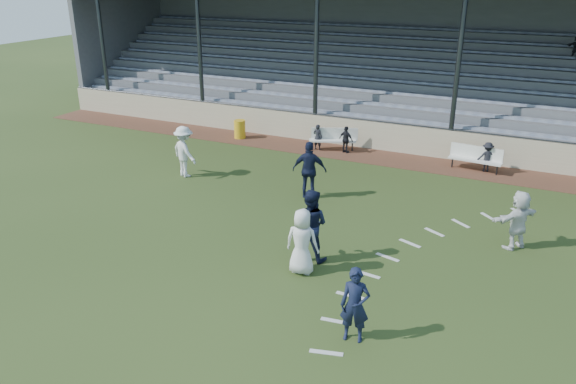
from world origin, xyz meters
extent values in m
plane|color=#2B3B18|center=(0.00, 0.00, 0.00)|extent=(90.00, 90.00, 0.00)
cube|color=#4F2C1F|center=(0.00, 10.50, 0.01)|extent=(34.00, 2.00, 0.02)
cube|color=#BEB192|center=(0.00, 11.55, 0.60)|extent=(34.00, 0.18, 1.20)
cube|color=silver|center=(-1.69, 10.52, 0.45)|extent=(2.01, 1.11, 0.06)
cube|color=silver|center=(-1.69, 10.74, 0.70)|extent=(1.88, 0.80, 0.54)
cylinder|color=#2C2F33|center=(-2.48, 10.20, 0.22)|extent=(0.06, 0.06, 0.40)
cylinder|color=#2C2F33|center=(-0.90, 10.83, 0.22)|extent=(0.06, 0.06, 0.40)
cube|color=silver|center=(4.21, 10.43, 0.45)|extent=(2.03, 0.61, 0.06)
cube|color=silver|center=(4.21, 10.65, 0.70)|extent=(1.99, 0.28, 0.54)
cylinder|color=#2C2F33|center=(3.36, 10.52, 0.22)|extent=(0.06, 0.06, 0.40)
cylinder|color=#2C2F33|center=(5.05, 10.33, 0.22)|extent=(0.06, 0.06, 0.40)
cylinder|color=gold|center=(-6.24, 10.46, 0.43)|extent=(0.52, 0.52, 0.83)
sphere|color=#C3590B|center=(1.35, 0.78, 0.11)|extent=(0.23, 0.23, 0.23)
imported|color=silver|center=(1.33, 0.53, 0.88)|extent=(0.92, 0.66, 1.76)
imported|color=#121832|center=(3.48, -1.57, 0.85)|extent=(0.69, 0.52, 1.69)
imported|color=#121832|center=(1.23, 1.31, 1.00)|extent=(0.99, 0.78, 2.00)
imported|color=silver|center=(-5.58, 5.23, 0.97)|extent=(1.43, 1.15, 1.93)
imported|color=#121832|center=(-0.53, 5.31, 0.99)|extent=(1.24, 0.75, 1.98)
imported|color=silver|center=(6.20, 4.37, 0.86)|extent=(1.39, 1.55, 1.71)
imported|color=black|center=(-2.33, 10.38, 0.58)|extent=(0.41, 0.27, 1.11)
imported|color=black|center=(-1.07, 10.47, 0.59)|extent=(0.72, 0.45, 1.15)
imported|color=black|center=(4.62, 10.60, 0.60)|extent=(0.85, 0.66, 1.16)
cube|color=slate|center=(0.00, 12.10, 0.60)|extent=(34.00, 0.80, 1.20)
cube|color=gray|center=(0.00, 12.20, 1.25)|extent=(33.00, 0.28, 0.10)
cube|color=slate|center=(0.00, 12.90, 0.80)|extent=(34.00, 0.80, 1.60)
cube|color=gray|center=(0.00, 13.00, 1.65)|extent=(33.00, 0.28, 0.10)
cube|color=slate|center=(0.00, 13.70, 1.00)|extent=(34.00, 0.80, 2.00)
cube|color=gray|center=(0.00, 13.80, 2.05)|extent=(33.00, 0.28, 0.10)
cube|color=slate|center=(0.00, 14.50, 1.20)|extent=(34.00, 0.80, 2.40)
cube|color=gray|center=(0.00, 14.60, 2.45)|extent=(33.00, 0.28, 0.10)
cube|color=slate|center=(0.00, 15.30, 1.40)|extent=(34.00, 0.80, 2.80)
cube|color=gray|center=(0.00, 15.40, 2.85)|extent=(33.00, 0.28, 0.10)
cube|color=slate|center=(0.00, 16.10, 1.60)|extent=(34.00, 0.80, 3.20)
cube|color=gray|center=(0.00, 16.20, 3.25)|extent=(33.00, 0.28, 0.10)
cube|color=slate|center=(0.00, 16.90, 1.80)|extent=(34.00, 0.80, 3.60)
cube|color=gray|center=(0.00, 17.00, 3.65)|extent=(33.00, 0.28, 0.10)
cube|color=slate|center=(0.00, 17.70, 2.00)|extent=(34.00, 0.80, 4.00)
cube|color=gray|center=(0.00, 17.80, 4.05)|extent=(33.00, 0.28, 0.10)
cube|color=slate|center=(0.00, 18.50, 2.20)|extent=(34.00, 0.80, 4.40)
cube|color=gray|center=(0.00, 18.60, 4.45)|extent=(33.00, 0.28, 0.10)
cube|color=slate|center=(0.00, 19.10, 3.20)|extent=(34.00, 0.40, 6.40)
cube|color=slate|center=(-16.85, 15.50, 3.20)|extent=(0.30, 7.80, 6.40)
cylinder|color=#2C2F33|center=(-15.00, 11.65, 3.25)|extent=(0.20, 0.20, 6.50)
cylinder|color=#2C2F33|center=(-9.00, 11.65, 3.25)|extent=(0.20, 0.20, 6.50)
cylinder|color=#2C2F33|center=(-3.00, 11.65, 3.25)|extent=(0.20, 0.20, 6.50)
cylinder|color=#2C2F33|center=(3.00, 11.65, 3.25)|extent=(0.20, 0.20, 6.50)
cylinder|color=#2C2F33|center=(0.00, 11.55, 1.25)|extent=(34.00, 0.05, 0.05)
cube|color=silver|center=(6.12, 7.01, 0.01)|extent=(0.54, 0.61, 0.01)
cube|color=silver|center=(5.29, 6.22, 0.01)|extent=(0.59, 0.56, 0.01)
cube|color=silver|center=(4.57, 5.34, 0.01)|extent=(0.64, 0.51, 0.01)
cube|color=silver|center=(3.96, 4.38, 0.01)|extent=(0.67, 0.44, 0.01)
cube|color=silver|center=(3.48, 3.34, 0.01)|extent=(0.70, 0.37, 0.01)
cube|color=silver|center=(3.13, 2.26, 0.01)|extent=(0.71, 0.29, 0.01)
cube|color=silver|center=(2.92, 1.14, 0.01)|extent=(0.71, 0.21, 0.01)
cube|color=silver|center=(2.85, 0.00, 0.01)|extent=(0.70, 0.12, 0.01)
cube|color=silver|center=(2.92, -1.14, 0.01)|extent=(0.71, 0.21, 0.01)
cube|color=silver|center=(3.13, -2.26, 0.01)|extent=(0.71, 0.29, 0.01)
camera|label=1|loc=(6.48, -11.15, 7.40)|focal=35.00mm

